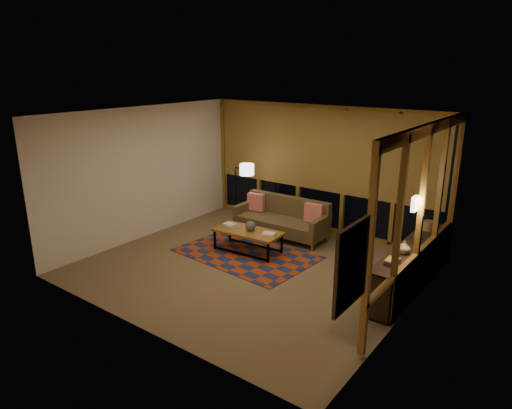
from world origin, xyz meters
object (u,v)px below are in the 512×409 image
Objects in this scene: floor_lamp at (236,193)px; sofa at (281,218)px; bookshelf at (410,266)px; coffee_table at (248,241)px.

sofa is at bearing -1.17° from floor_lamp.
sofa is at bearing 168.07° from bookshelf.
floor_lamp is at bearing 170.52° from bookshelf.
sofa reaches higher than bookshelf.
floor_lamp reaches higher than bookshelf.
sofa is 1.32m from floor_lamp.
sofa is 1.36× the size of floor_lamp.
sofa reaches higher than coffee_table.
floor_lamp is 0.51× the size of bookshelf.
bookshelf is at bearing -6.88° from floor_lamp.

